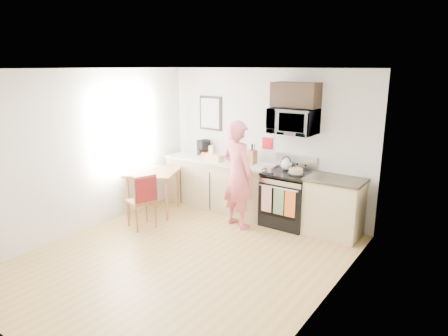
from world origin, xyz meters
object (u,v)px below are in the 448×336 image
Objects in this scene: chair at (144,195)px; cake at (296,171)px; microwave at (293,121)px; person at (238,175)px; dining_table at (153,176)px; range at (287,200)px.

chair is 2.50m from cake.
microwave reaches higher than person.
dining_table is at bearing -156.49° from microwave.
person is at bearing 12.40° from dining_table.
person is 0.95m from cake.
range is at bearing 21.24° from dining_table.
dining_table is 3.53× the size of cake.
microwave is 0.78× the size of dining_table.
chair is at bearing -142.65° from cake.
range reaches higher than cake.
person is at bearing -136.24° from microwave.
dining_table is at bearing -158.76° from range.
dining_table is 0.80m from chair.
range reaches higher than dining_table.
person reaches higher than cake.
range is 1.53× the size of microwave.
chair is at bearing -56.12° from dining_table.
chair is (-1.15, -1.01, -0.29)m from person.
dining_table is at bearing -160.86° from cake.
dining_table is at bearing 29.40° from person.
microwave is at bearing 90.06° from range.
person is at bearing -141.39° from range.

